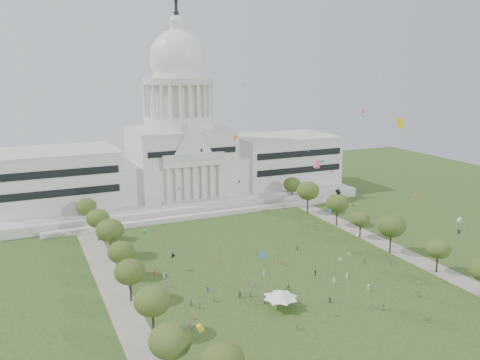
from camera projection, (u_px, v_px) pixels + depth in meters
The scene contains 31 objects.
ground at pixel (306, 297), 141.43m from camera, with size 400.00×400.00×0.00m, color #32471D.
capitol at pixel (180, 154), 237.53m from camera, with size 160.00×64.50×91.30m.
path_left at pixel (112, 285), 149.01m from camera, with size 8.00×160.00×0.04m, color gray.
path_right at pixel (375, 240), 187.23m from camera, with size 8.00×160.00×0.04m, color gray.
row_tree_l_0 at pixel (170, 341), 102.13m from camera, with size 8.85×8.85×12.59m.
row_tree_l_1 at pixel (152, 301), 119.25m from camera, with size 8.86×8.86×12.59m.
row_tree_r_1 at pixel (438, 249), 156.56m from camera, with size 7.58×7.58×10.78m.
row_tree_l_2 at pixel (130, 272), 137.00m from camera, with size 8.42×8.42×11.97m.
row_tree_r_2 at pixel (392, 226), 172.37m from camera, with size 9.55×9.55×13.58m.
row_tree_l_3 at pixel (121, 252), 152.23m from camera, with size 8.12×8.12×11.55m.
row_tree_r_3 at pixel (361, 219), 188.21m from camera, with size 7.01×7.01×9.98m.
row_tree_l_4 at pixel (110, 230), 168.43m from camera, with size 9.29×9.29×13.21m.
row_tree_r_4 at pixel (337, 203), 201.70m from camera, with size 9.19×9.19×13.06m.
row_tree_l_5 at pixel (98, 218), 184.74m from camera, with size 8.33×8.33×11.85m.
row_tree_r_5 at pixel (308, 191), 218.99m from camera, with size 9.82×9.82×13.96m.
row_tree_l_6 at pixel (86, 207), 200.24m from camera, with size 8.19×8.19×11.64m.
row_tree_r_6 at pixel (292, 185), 236.25m from camera, with size 8.42×8.42×11.97m.
event_tent at pixel (280, 294), 133.85m from camera, with size 10.85×10.85×5.37m.
person_0 at pixel (391, 264), 162.90m from camera, with size 0.76×0.49×1.55m, color #33723F.
person_2 at pixel (365, 261), 164.63m from camera, with size 0.79×0.49×1.63m, color olive.
person_3 at pixel (334, 281), 149.43m from camera, with size 1.17×0.60×1.81m, color silver.
person_4 at pixel (315, 273), 155.37m from camera, with size 1.10×0.60×1.87m, color navy.
person_5 at pixel (288, 287), 145.28m from camera, with size 1.61×0.64×1.74m, color #33723F.
person_6 at pixel (383, 307), 133.45m from camera, with size 0.95×0.62×1.94m, color #33723F.
person_7 at pixel (297, 326), 123.65m from camera, with size 0.62×0.45×1.70m, color #4C4C51.
person_8 at pixel (240, 294), 140.79m from camera, with size 0.87×0.54×1.79m, color #26262B.
person_9 at pixel (368, 287), 145.07m from camera, with size 1.19×0.62×1.85m, color silver.
person_10 at pixel (331, 271), 157.00m from camera, with size 0.89×0.49×1.52m, color silver.
person_11 at pixel (368, 305), 134.67m from camera, with size 1.44×0.57×1.55m, color silver.
distant_crowd at pixel (241, 281), 149.60m from camera, with size 53.55×40.20×1.92m.
kite_swarm at pixel (302, 192), 140.31m from camera, with size 84.33×101.39×60.80m.
Camera 1 is at (-70.12, -111.72, 63.26)m, focal length 38.00 mm.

